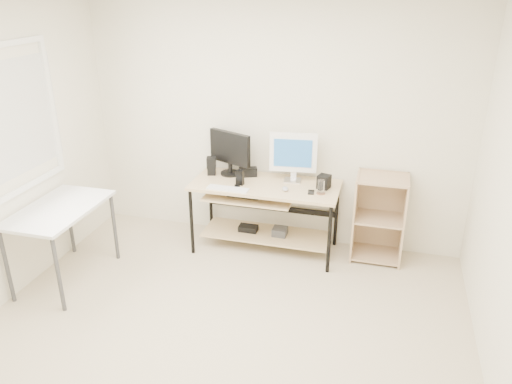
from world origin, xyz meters
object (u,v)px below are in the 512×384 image
Objects in this scene: black_monitor at (230,150)px; shelf_unit at (379,216)px; desk at (263,202)px; white_imac at (293,154)px; audio_controller at (240,178)px; side_table at (59,216)px.

shelf_unit is at bearing 22.84° from black_monitor.
white_imac is (0.28, 0.14, 0.51)m from desk.
desk is 0.64m from black_monitor.
audio_controller is (-0.22, -0.09, 0.29)m from desk.
white_imac reaches higher than desk.
desk is 1.97m from side_table.
side_table is 1.78m from black_monitor.
desk is at bearing 34.77° from audio_controller.
side_table is at bearing -112.91° from black_monitor.
white_imac is at bearing 27.05° from desk.
black_monitor is at bearing 171.73° from white_imac.
shelf_unit is at bearing 22.33° from audio_controller.
shelf_unit is (1.18, 0.16, -0.09)m from desk.
white_imac is (-0.90, -0.02, 0.59)m from shelf_unit.
audio_controller is (1.44, 0.97, 0.16)m from side_table.
white_imac is at bearing 21.21° from black_monitor.
audio_controller reaches higher than side_table.
desk is 0.37m from audio_controller.
shelf_unit is 1.08m from white_imac.
black_monitor is 0.96× the size of white_imac.
desk and side_table have the same top height.
shelf_unit is 1.46m from audio_controller.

